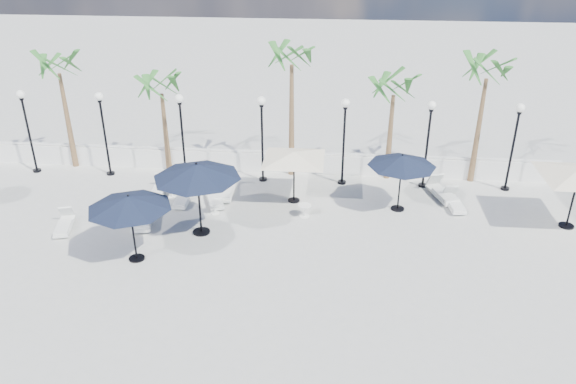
# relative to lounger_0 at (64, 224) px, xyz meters

# --- Properties ---
(ground) EXTENTS (100.00, 100.00, 0.00)m
(ground) POSITION_rel_lounger_0_xyz_m (6.86, -1.51, -0.20)
(ground) COLOR #A7A8A3
(ground) RESTS_ON ground
(balustrade) EXTENTS (26.00, 0.30, 1.01)m
(balustrade) POSITION_rel_lounger_0_xyz_m (6.86, 5.99, 0.26)
(balustrade) COLOR silver
(balustrade) RESTS_ON ground
(lamppost_0) EXTENTS (0.36, 0.36, 3.84)m
(lamppost_0) POSITION_rel_lounger_0_xyz_m (-3.64, 4.99, 2.29)
(lamppost_0) COLOR black
(lamppost_0) RESTS_ON ground
(lamppost_1) EXTENTS (0.36, 0.36, 3.84)m
(lamppost_1) POSITION_rel_lounger_0_xyz_m (-0.14, 4.99, 2.29)
(lamppost_1) COLOR black
(lamppost_1) RESTS_ON ground
(lamppost_2) EXTENTS (0.36, 0.36, 3.84)m
(lamppost_2) POSITION_rel_lounger_0_xyz_m (3.36, 4.99, 2.29)
(lamppost_2) COLOR black
(lamppost_2) RESTS_ON ground
(lamppost_3) EXTENTS (0.36, 0.36, 3.84)m
(lamppost_3) POSITION_rel_lounger_0_xyz_m (6.86, 4.99, 2.29)
(lamppost_3) COLOR black
(lamppost_3) RESTS_ON ground
(lamppost_4) EXTENTS (0.36, 0.36, 3.84)m
(lamppost_4) POSITION_rel_lounger_0_xyz_m (10.36, 4.99, 2.29)
(lamppost_4) COLOR black
(lamppost_4) RESTS_ON ground
(lamppost_5) EXTENTS (0.36, 0.36, 3.84)m
(lamppost_5) POSITION_rel_lounger_0_xyz_m (13.86, 4.99, 2.29)
(lamppost_5) COLOR black
(lamppost_5) RESTS_ON ground
(lamppost_6) EXTENTS (0.36, 0.36, 3.84)m
(lamppost_6) POSITION_rel_lounger_0_xyz_m (17.36, 4.99, 2.29)
(lamppost_6) COLOR black
(lamppost_6) RESTS_ON ground
(palm_0) EXTENTS (2.60, 2.60, 5.50)m
(palm_0) POSITION_rel_lounger_0_xyz_m (-2.14, 5.79, 4.33)
(palm_0) COLOR brown
(palm_0) RESTS_ON ground
(palm_1) EXTENTS (2.60, 2.60, 4.70)m
(palm_1) POSITION_rel_lounger_0_xyz_m (2.36, 5.79, 3.55)
(palm_1) COLOR brown
(palm_1) RESTS_ON ground
(palm_2) EXTENTS (2.60, 2.60, 6.10)m
(palm_2) POSITION_rel_lounger_0_xyz_m (8.06, 5.79, 4.91)
(palm_2) COLOR brown
(palm_2) RESTS_ON ground
(palm_3) EXTENTS (2.60, 2.60, 4.90)m
(palm_3) POSITION_rel_lounger_0_xyz_m (12.36, 5.79, 3.74)
(palm_3) COLOR brown
(palm_3) RESTS_ON ground
(palm_4) EXTENTS (2.60, 2.60, 5.70)m
(palm_4) POSITION_rel_lounger_0_xyz_m (16.06, 5.79, 4.52)
(palm_4) COLOR brown
(palm_4) RESTS_ON ground
(lounger_0) EXTENTS (0.91, 1.71, 0.61)m
(lounger_0) POSITION_rel_lounger_0_xyz_m (0.00, 0.00, 0.00)
(lounger_0) COLOR silver
(lounger_0) RESTS_ON ground
(lounger_1) EXTENTS (0.65, 1.68, 0.62)m
(lounger_1) POSITION_rel_lounger_0_xyz_m (2.63, 3.37, 0.00)
(lounger_1) COLOR silver
(lounger_1) RESTS_ON ground
(lounger_2) EXTENTS (1.12, 1.79, 0.64)m
(lounger_2) POSITION_rel_lounger_0_xyz_m (5.15, 2.64, 0.01)
(lounger_2) COLOR silver
(lounger_2) RESTS_ON ground
(lounger_3) EXTENTS (0.55, 1.66, 0.62)m
(lounger_3) POSITION_rel_lounger_0_xyz_m (3.88, 2.59, 0.00)
(lounger_3) COLOR silver
(lounger_3) RESTS_ON ground
(lounger_4) EXTENTS (1.16, 2.25, 0.81)m
(lounger_4) POSITION_rel_lounger_0_xyz_m (2.75, 0.84, 0.07)
(lounger_4) COLOR silver
(lounger_4) RESTS_ON ground
(lounger_5) EXTENTS (0.74, 1.99, 0.74)m
(lounger_5) POSITION_rel_lounger_0_xyz_m (5.48, 3.43, 0.04)
(lounger_5) COLOR silver
(lounger_5) RESTS_ON ground
(lounger_6) EXTENTS (1.20, 2.04, 0.73)m
(lounger_6) POSITION_rel_lounger_0_xyz_m (14.52, 3.94, 0.04)
(lounger_6) COLOR silver
(lounger_6) RESTS_ON ground
(lounger_7) EXTENTS (0.73, 1.73, 0.63)m
(lounger_7) POSITION_rel_lounger_0_xyz_m (14.87, 3.14, 0.01)
(lounger_7) COLOR silver
(lounger_7) RESTS_ON ground
(side_table_0) EXTENTS (0.58, 0.58, 0.57)m
(side_table_0) POSITION_rel_lounger_0_xyz_m (3.28, 3.00, 0.14)
(side_table_0) COLOR silver
(side_table_0) RESTS_ON ground
(side_table_1) EXTENTS (0.47, 0.47, 0.46)m
(side_table_1) POSITION_rel_lounger_0_xyz_m (5.36, 1.74, 0.07)
(side_table_1) COLOR silver
(side_table_1) RESTS_ON ground
(side_table_2) EXTENTS (0.52, 0.52, 0.50)m
(side_table_2) POSITION_rel_lounger_0_xyz_m (8.91, 1.81, 0.10)
(side_table_2) COLOR silver
(side_table_2) RESTS_ON ground
(parasol_navy_left) EXTENTS (2.81, 2.81, 2.48)m
(parasol_navy_left) POSITION_rel_lounger_0_xyz_m (3.37, -1.75, 1.98)
(parasol_navy_left) COLOR black
(parasol_navy_left) RESTS_ON ground
(parasol_navy_mid) EXTENTS (3.17, 3.17, 2.84)m
(parasol_navy_mid) POSITION_rel_lounger_0_xyz_m (5.17, 0.21, 2.29)
(parasol_navy_mid) COLOR black
(parasol_navy_mid) RESTS_ON ground
(parasol_navy_right) EXTENTS (2.67, 2.67, 2.40)m
(parasol_navy_right) POSITION_rel_lounger_0_xyz_m (12.60, 2.74, 1.90)
(parasol_navy_right) COLOR black
(parasol_navy_right) RESTS_ON ground
(parasol_cream_sq_a) EXTENTS (4.80, 4.80, 2.36)m
(parasol_cream_sq_a) POSITION_rel_lounger_0_xyz_m (8.39, 3.10, 1.98)
(parasol_cream_sq_a) COLOR black
(parasol_cream_sq_a) RESTS_ON ground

